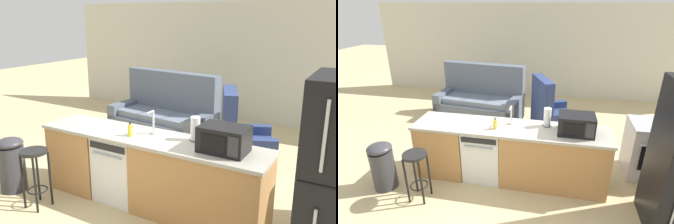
{
  "view_description": "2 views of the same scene",
  "coord_description": "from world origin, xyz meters",
  "views": [
    {
      "loc": [
        2.39,
        -3.33,
        2.28
      ],
      "look_at": [
        0.02,
        0.68,
        1.02
      ],
      "focal_mm": 38.0,
      "sensor_mm": 36.0,
      "label": 1
    },
    {
      "loc": [
        0.8,
        -3.44,
        2.62
      ],
      "look_at": [
        0.05,
        0.24,
        1.03
      ],
      "focal_mm": 28.0,
      "sensor_mm": 36.0,
      "label": 2
    }
  ],
  "objects": [
    {
      "name": "trash_bin",
      "position": [
        -1.65,
        -0.6,
        0.38
      ],
      "size": [
        0.35,
        0.35,
        0.74
      ],
      "color": "#333338",
      "rests_on": "ground_plane"
    },
    {
      "name": "wall_back",
      "position": [
        0.3,
        4.2,
        1.3
      ],
      "size": [
        10.0,
        0.06,
        2.6
      ],
      "color": "beige",
      "rests_on": "ground_plane"
    },
    {
      "name": "paper_towel_roll",
      "position": [
        0.69,
        0.15,
        1.04
      ],
      "size": [
        0.14,
        0.14,
        0.28
      ],
      "color": "#4C4C51",
      "rests_on": "kitchen_counter"
    },
    {
      "name": "dishwasher",
      "position": [
        -0.25,
        -0.0,
        0.42
      ],
      "size": [
        0.58,
        0.61,
        0.84
      ],
      "color": "white",
      "rests_on": "ground_plane"
    },
    {
      "name": "couch",
      "position": [
        -0.98,
        2.26,
        0.39
      ],
      "size": [
        2.09,
        1.12,
        1.27
      ],
      "color": "#515B6B",
      "rests_on": "ground_plane"
    },
    {
      "name": "ground_plane",
      "position": [
        0.0,
        0.0,
        0.0
      ],
      "size": [
        24.0,
        24.0,
        0.0
      ],
      "primitive_type": "plane",
      "color": "tan"
    },
    {
      "name": "sink_faucet",
      "position": [
        0.15,
        0.09,
        1.03
      ],
      "size": [
        0.07,
        0.18,
        0.3
      ],
      "color": "silver",
      "rests_on": "kitchen_counter"
    },
    {
      "name": "soap_bottle",
      "position": [
        -0.04,
        -0.1,
        0.97
      ],
      "size": [
        0.06,
        0.06,
        0.18
      ],
      "color": "yellow",
      "rests_on": "kitchen_counter"
    },
    {
      "name": "kitchen_counter",
      "position": [
        0.24,
        0.0,
        0.42
      ],
      "size": [
        2.94,
        0.66,
        0.9
      ],
      "color": "#B77F47",
      "rests_on": "ground_plane"
    },
    {
      "name": "bar_stool",
      "position": [
        -1.01,
        -0.73,
        0.54
      ],
      "size": [
        0.32,
        0.32,
        0.74
      ],
      "color": "black",
      "rests_on": "ground_plane"
    },
    {
      "name": "armchair",
      "position": [
        0.69,
        1.79,
        0.35
      ],
      "size": [
        1.07,
        1.1,
        1.2
      ],
      "color": "navy",
      "rests_on": "ground_plane"
    },
    {
      "name": "microwave",
      "position": [
        1.1,
        -0.0,
        1.04
      ],
      "size": [
        0.5,
        0.37,
        0.28
      ],
      "color": "black",
      "rests_on": "kitchen_counter"
    }
  ]
}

